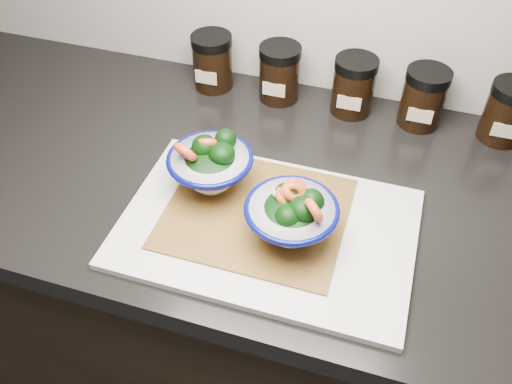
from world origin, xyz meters
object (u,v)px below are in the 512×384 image
(cutting_board, at_px, (267,228))
(spice_jar_d, at_px, (423,98))
(bowl_right, at_px, (292,216))
(bowl_left, at_px, (211,165))
(spice_jar_b, at_px, (279,73))
(spice_jar_e, at_px, (507,112))
(spice_jar_c, at_px, (354,86))
(spice_jar_a, at_px, (213,61))

(cutting_board, height_order, spice_jar_d, spice_jar_d)
(bowl_right, bearing_deg, bowl_left, 155.95)
(spice_jar_b, relative_size, spice_jar_e, 1.00)
(bowl_right, height_order, spice_jar_c, bowl_right)
(bowl_left, relative_size, spice_jar_e, 1.23)
(spice_jar_a, relative_size, spice_jar_c, 1.00)
(bowl_right, bearing_deg, spice_jar_a, 125.71)
(cutting_board, relative_size, spice_jar_e, 3.98)
(spice_jar_b, bearing_deg, spice_jar_d, 0.00)
(spice_jar_e, bearing_deg, bowl_right, -129.71)
(bowl_right, xyz_separation_m, spice_jar_e, (0.30, 0.36, -0.00))
(spice_jar_c, relative_size, spice_jar_d, 1.00)
(cutting_board, height_order, spice_jar_c, spice_jar_c)
(spice_jar_b, relative_size, spice_jar_c, 1.00)
(spice_jar_e, bearing_deg, spice_jar_b, 180.00)
(spice_jar_a, height_order, spice_jar_c, same)
(cutting_board, xyz_separation_m, spice_jar_b, (-0.08, 0.35, 0.05))
(spice_jar_d, relative_size, spice_jar_e, 1.00)
(spice_jar_a, bearing_deg, spice_jar_e, 0.00)
(bowl_left, bearing_deg, spice_jar_c, 59.29)
(spice_jar_b, height_order, spice_jar_e, same)
(bowl_left, height_order, spice_jar_a, bowl_left)
(cutting_board, distance_m, spice_jar_c, 0.36)
(cutting_board, bearing_deg, spice_jar_a, 122.16)
(spice_jar_a, height_order, spice_jar_e, same)
(bowl_left, height_order, spice_jar_c, bowl_left)
(spice_jar_c, distance_m, spice_jar_e, 0.28)
(bowl_right, xyz_separation_m, spice_jar_b, (-0.12, 0.36, -0.00))
(spice_jar_c, xyz_separation_m, spice_jar_d, (0.13, 0.00, 0.00))
(cutting_board, height_order, bowl_right, bowl_right)
(spice_jar_e, bearing_deg, cutting_board, -134.30)
(spice_jar_a, distance_m, spice_jar_e, 0.56)
(spice_jar_c, relative_size, spice_jar_e, 1.00)
(spice_jar_c, bearing_deg, spice_jar_b, 180.00)
(bowl_right, height_order, spice_jar_d, bowl_right)
(cutting_board, height_order, bowl_left, bowl_left)
(cutting_board, relative_size, bowl_left, 3.24)
(bowl_right, height_order, spice_jar_e, bowl_right)
(spice_jar_e, bearing_deg, spice_jar_c, 180.00)
(bowl_right, distance_m, spice_jar_c, 0.37)
(cutting_board, distance_m, bowl_left, 0.14)
(spice_jar_a, xyz_separation_m, spice_jar_d, (0.42, 0.00, 0.00))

